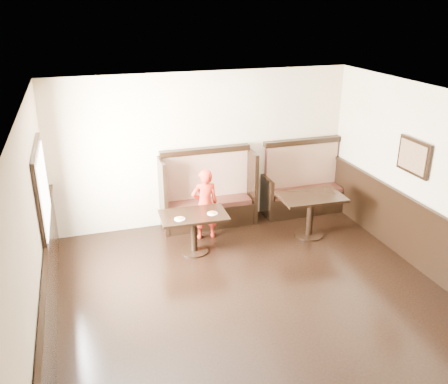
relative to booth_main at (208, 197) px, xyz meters
name	(u,v)px	position (x,y,z in m)	size (l,w,h in m)	color
ground	(278,330)	(0.00, -3.30, -0.53)	(7.00, 7.00, 0.00)	black
room_shell	(249,278)	(-0.30, -3.01, 0.14)	(7.00, 7.00, 7.00)	beige
booth_main	(208,197)	(0.00, 0.00, 0.00)	(1.75, 0.72, 1.45)	black
booth_neighbor	(303,188)	(1.95, 0.00, -0.05)	(1.65, 0.72, 1.45)	black
table_main	(194,223)	(-0.52, -0.99, 0.00)	(1.11, 0.72, 0.69)	black
table_neighbor	(311,206)	(1.59, -1.02, 0.05)	(1.13, 0.76, 0.77)	black
child	(205,204)	(-0.20, -0.55, 0.12)	(0.47, 0.31, 1.28)	red
pizza_plate_left	(180,219)	(-0.77, -1.11, 0.18)	(0.17, 0.17, 0.03)	white
pizza_plate_right	(212,213)	(-0.22, -1.06, 0.18)	(0.17, 0.17, 0.03)	white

